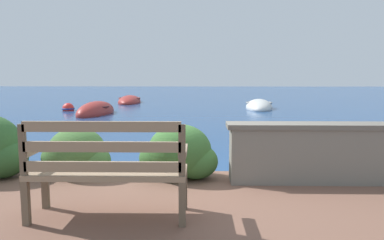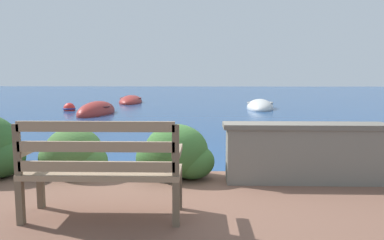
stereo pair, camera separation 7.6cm
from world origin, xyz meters
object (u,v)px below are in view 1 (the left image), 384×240
object	(u,v)px
mooring_buoy	(68,109)
rowboat_far	(130,102)
rowboat_mid	(259,107)
park_bench	(107,167)
rowboat_nearest	(96,112)

from	to	relation	value
mooring_buoy	rowboat_far	bearing A→B (deg)	67.86
rowboat_mid	park_bench	bearing A→B (deg)	172.91
park_bench	rowboat_nearest	xyz separation A→B (m)	(-3.12, 10.86, -0.63)
rowboat_nearest	mooring_buoy	size ratio (longest dim) A/B	5.37
rowboat_mid	mooring_buoy	world-z (taller)	rowboat_mid
mooring_buoy	rowboat_mid	bearing A→B (deg)	8.53
rowboat_far	rowboat_nearest	bearing A→B (deg)	174.57
rowboat_mid	mooring_buoy	size ratio (longest dim) A/B	6.10
park_bench	mooring_buoy	world-z (taller)	park_bench
rowboat_far	mooring_buoy	world-z (taller)	rowboat_far
rowboat_nearest	rowboat_mid	world-z (taller)	rowboat_nearest
park_bench	mooring_buoy	xyz separation A→B (m)	(-4.65, 12.18, -0.62)
park_bench	rowboat_mid	size ratio (longest dim) A/B	0.45
park_bench	mooring_buoy	distance (m)	13.06
park_bench	rowboat_mid	distance (m)	13.87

